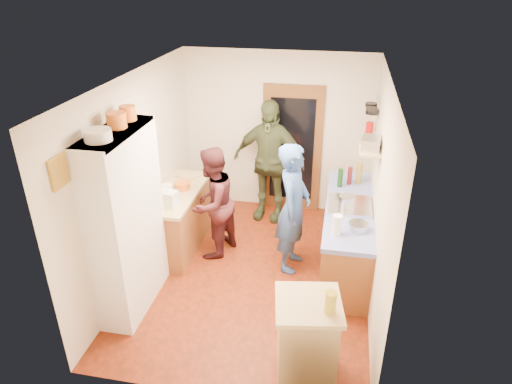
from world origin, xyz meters
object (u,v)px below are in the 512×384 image
(hutch_body, at_px, (127,223))
(person_left, at_px, (216,203))
(right_counter_base, at_px, (347,236))
(island_base, at_px, (306,341))
(person_hob, at_px, (295,210))
(person_back, at_px, (269,161))

(hutch_body, bearing_deg, person_left, 60.16)
(right_counter_base, distance_m, island_base, 2.07)
(island_base, xyz_separation_m, person_hob, (-0.33, 1.80, 0.46))
(hutch_body, height_order, person_hob, hutch_body)
(hutch_body, distance_m, island_base, 2.36)
(right_counter_base, xyz_separation_m, island_base, (-0.36, -2.04, 0.01))
(island_base, bearing_deg, person_left, 126.47)
(hutch_body, height_order, right_counter_base, hutch_body)
(person_hob, bearing_deg, person_left, 88.96)
(person_hob, relative_size, person_left, 1.11)
(right_counter_base, xyz_separation_m, person_left, (-1.80, -0.09, 0.38))
(right_counter_base, height_order, person_hob, person_hob)
(island_base, height_order, person_back, person_back)
(hutch_body, xyz_separation_m, person_hob, (1.81, 1.06, -0.21))
(person_back, bearing_deg, right_counter_base, -32.27)
(person_left, bearing_deg, island_base, 56.13)
(hutch_body, relative_size, island_base, 2.56)
(hutch_body, bearing_deg, person_hob, 30.29)
(person_left, relative_size, person_back, 0.82)
(hutch_body, xyz_separation_m, island_base, (2.14, -0.74, -0.67))
(island_base, relative_size, person_back, 0.44)
(right_counter_base, bearing_deg, person_hob, -160.58)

